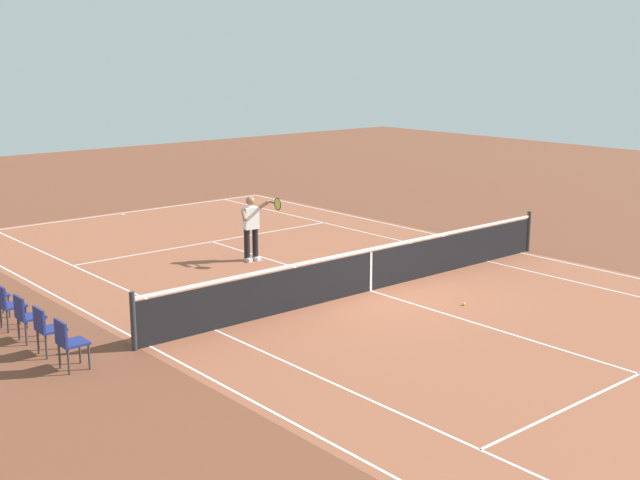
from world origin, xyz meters
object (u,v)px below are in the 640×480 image
Objects in this scene: tennis_net at (371,269)px; spectator_chair_3 at (8,303)px; spectator_chair_1 at (46,327)px; spectator_chair_2 at (26,315)px; spectator_chair_0 at (68,341)px; tennis_ball at (464,304)px; tennis_player_near at (252,225)px.

tennis_net reaches higher than spectator_chair_3.
spectator_chair_1 is 1.00× the size of spectator_chair_2.
spectator_chair_3 is at bearing 0.00° from spectator_chair_2.
tennis_net is 7.07m from spectator_chair_0.
tennis_net is at bearing -96.07° from spectator_chair_1.
tennis_ball is at bearing -109.84° from spectator_chair_1.
tennis_net is at bearing -110.00° from spectator_chair_3.
tennis_net is at bearing 19.60° from tennis_ball.
spectator_chair_1 is at bearing 0.00° from spectator_chair_0.
spectator_chair_2 is at bearing 0.00° from spectator_chair_1.
spectator_chair_3 reaches higher than tennis_ball.
spectator_chair_0 is (1.91, 7.81, 0.49)m from tennis_ball.
tennis_net is 6.89× the size of tennis_player_near.
tennis_player_near is 7.85m from spectator_chair_0.
spectator_chair_0 is 1.00× the size of spectator_chair_2.
spectator_chair_1 is (0.91, 0.00, 0.00)m from spectator_chair_0.
tennis_player_near reaches higher than spectator_chair_2.
spectator_chair_1 is (2.82, 7.81, 0.49)m from tennis_ball.
spectator_chair_1 is at bearing 180.00° from spectator_chair_3.
spectator_chair_2 and spectator_chair_3 have the same top height.
spectator_chair_2 is at bearing 108.80° from tennis_player_near.
spectator_chair_0 is 0.91m from spectator_chair_1.
tennis_ball is 0.08× the size of spectator_chair_3.
spectator_chair_0 is at bearing 121.50° from tennis_player_near.
tennis_net is 13.30× the size of spectator_chair_2.
tennis_ball is at bearing -103.72° from spectator_chair_0.
tennis_ball is (-2.06, -0.74, -0.46)m from tennis_net.
spectator_chair_3 is (1.82, 0.00, 0.00)m from spectator_chair_1.
spectator_chair_3 is at bearing 101.54° from tennis_player_near.
spectator_chair_1 and spectator_chair_3 have the same top height.
spectator_chair_0 and spectator_chair_3 have the same top height.
tennis_ball is at bearing -169.44° from tennis_player_near.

